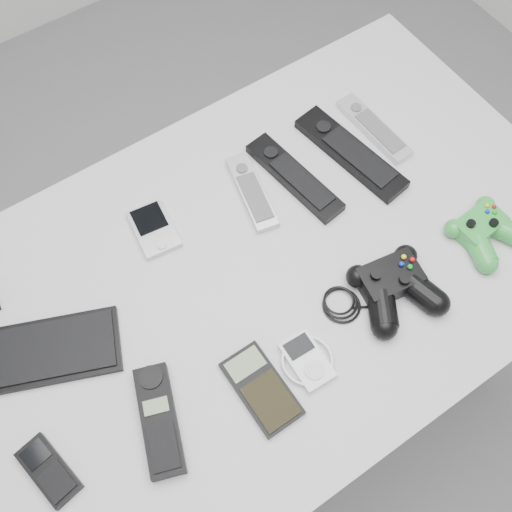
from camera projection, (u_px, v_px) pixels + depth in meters
floor at (243, 384)px, 1.82m from camera, size 3.50×3.50×0.00m
desk at (273, 277)px, 1.17m from camera, size 1.20×0.77×0.80m
pda_keyboard at (38, 353)px, 1.02m from camera, size 0.30×0.22×0.02m
pda at (154, 229)px, 1.13m from camera, size 0.08×0.12×0.02m
remote_silver_a at (252, 192)px, 1.17m from camera, size 0.08×0.18×0.02m
remote_black_a at (294, 177)px, 1.18m from camera, size 0.08×0.24×0.02m
remote_black_b at (351, 153)px, 1.21m from camera, size 0.10×0.27×0.03m
remote_silver_b at (374, 128)px, 1.24m from camera, size 0.05×0.19×0.02m
mobile_phone at (49, 470)px, 0.93m from camera, size 0.07×0.12×0.02m
cordless_handset at (159, 420)px, 0.97m from camera, size 0.11×0.19×0.03m
calculator at (261, 388)px, 1.00m from camera, size 0.08×0.15×0.01m
mp3_player at (307, 360)px, 1.02m from camera, size 0.09×0.10×0.02m
controller_black at (394, 285)px, 1.06m from camera, size 0.28×0.20×0.05m
controller_green at (485, 229)px, 1.12m from camera, size 0.14×0.15×0.04m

